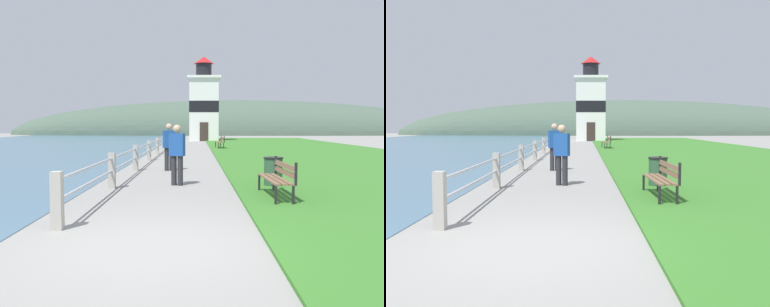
% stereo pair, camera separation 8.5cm
% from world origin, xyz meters
% --- Properties ---
extents(ground_plane, '(160.00, 160.00, 0.00)m').
position_xyz_m(ground_plane, '(0.00, 0.00, 0.00)').
color(ground_plane, gray).
extents(grass_verge, '(12.00, 58.53, 0.06)m').
position_xyz_m(grass_verge, '(7.71, 19.51, 0.03)').
color(grass_verge, '#387528').
rests_on(grass_verge, ground_plane).
extents(seawall_railing, '(0.18, 32.35, 0.97)m').
position_xyz_m(seawall_railing, '(-1.61, 17.08, 0.57)').
color(seawall_railing, '#A8A399').
rests_on(seawall_railing, ground_plane).
extents(park_bench_near, '(0.54, 2.01, 0.94)m').
position_xyz_m(park_bench_near, '(2.61, 3.97, 0.54)').
color(park_bench_near, brown).
rests_on(park_bench_near, ground_plane).
extents(park_bench_midway, '(0.59, 2.01, 0.94)m').
position_xyz_m(park_bench_midway, '(2.48, 25.14, 0.54)').
color(park_bench_midway, brown).
rests_on(park_bench_midway, ground_plane).
extents(lighthouse, '(3.56, 3.56, 9.08)m').
position_xyz_m(lighthouse, '(1.53, 40.69, 3.92)').
color(lighthouse, white).
rests_on(lighthouse, ground_plane).
extents(person_strolling, '(0.47, 0.35, 1.74)m').
position_xyz_m(person_strolling, '(0.14, 6.20, 0.94)').
color(person_strolling, '#28282D').
rests_on(person_strolling, ground_plane).
extents(person_by_railing, '(0.49, 0.39, 1.78)m').
position_xyz_m(person_by_railing, '(-0.33, 10.14, 0.97)').
color(person_by_railing, '#28282D').
rests_on(person_by_railing, ground_plane).
extents(trash_bin, '(0.54, 0.54, 0.84)m').
position_xyz_m(trash_bin, '(2.82, 5.82, 0.42)').
color(trash_bin, '#2D5138').
rests_on(trash_bin, ground_plane).
extents(distant_hillside, '(80.00, 16.00, 12.00)m').
position_xyz_m(distant_hillside, '(8.00, 69.02, 0.00)').
color(distant_hillside, '#475B4C').
rests_on(distant_hillside, ground_plane).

